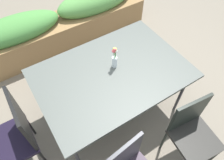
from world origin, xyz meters
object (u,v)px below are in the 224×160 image
chair_end_left (14,135)px  dining_table (112,75)px  chair_near_right (192,131)px  planter_box (61,25)px  flower_vase (115,58)px

chair_end_left → dining_table: bearing=-89.2°
chair_end_left → chair_near_right: size_ratio=1.10×
dining_table → planter_box: (0.02, 1.54, -0.35)m
chair_end_left → planter_box: (1.16, 1.54, -0.17)m
dining_table → planter_box: 1.58m
planter_box → flower_vase: bearing=-88.0°
dining_table → flower_vase: flower_vase is taller
dining_table → chair_near_right: size_ratio=1.80×
flower_vase → planter_box: flower_vase is taller
dining_table → flower_vase: bearing=40.9°
flower_vase → planter_box: size_ratio=0.09×
chair_end_left → planter_box: 1.93m
chair_near_right → planter_box: bearing=-75.1°
dining_table → chair_end_left: chair_end_left is taller
dining_table → chair_end_left: 1.15m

